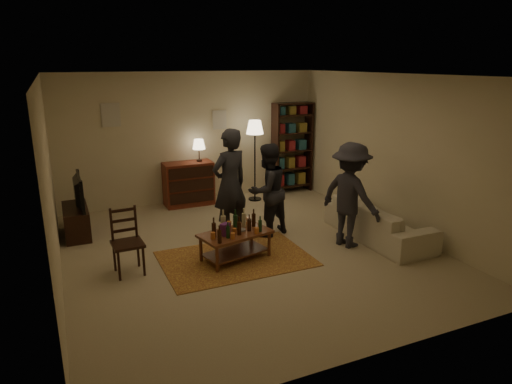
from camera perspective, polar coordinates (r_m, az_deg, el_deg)
floor at (r=7.31m, az=-0.91°, el=-7.26°), size 6.00×6.00×0.00m
room_shell at (r=9.44m, az=-11.86°, el=9.14°), size 6.00×6.00×6.00m
rug at (r=7.00m, az=-2.56°, el=-8.31°), size 2.20×1.50×0.01m
coffee_table at (r=6.85m, az=-2.65°, el=-5.41°), size 1.16×0.79×0.77m
dining_chair at (r=6.66m, az=-15.89°, el=-5.63°), size 0.44×0.44×0.96m
tv_stand at (r=8.37m, az=-21.60°, el=-2.55°), size 0.40×1.00×1.06m
dresser at (r=9.54m, az=-8.38°, el=1.18°), size 1.00×0.50×1.36m
bookshelf at (r=10.37m, az=4.52°, el=5.66°), size 0.90×0.34×2.02m
floor_lamp at (r=9.57m, az=-0.15°, el=7.41°), size 0.36×0.36×1.72m
sofa at (r=7.96m, az=15.01°, el=-3.51°), size 0.81×2.08×0.61m
person_left at (r=7.55m, az=-3.29°, el=0.95°), size 0.78×0.63×1.86m
person_right at (r=7.69m, az=1.41°, el=0.21°), size 0.93×0.82×1.59m
person_by_sofa at (r=7.38m, az=11.70°, el=-0.40°), size 0.90×1.22×1.69m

